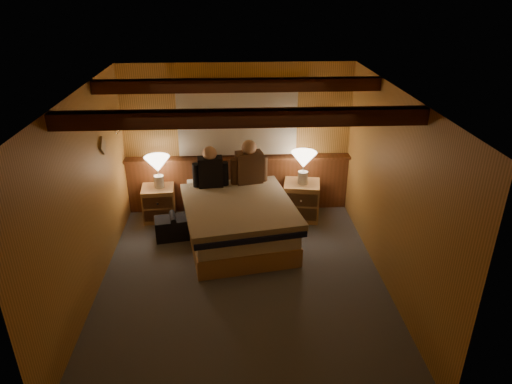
{
  "coord_description": "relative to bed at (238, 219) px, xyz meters",
  "views": [
    {
      "loc": [
        -0.1,
        -4.84,
        3.51
      ],
      "look_at": [
        0.2,
        0.4,
        1.06
      ],
      "focal_mm": 32.0,
      "sensor_mm": 36.0,
      "label": 1
    }
  ],
  "objects": [
    {
      "name": "curtain_window",
      "position": [
        0.04,
        1.01,
        1.18
      ],
      "size": [
        2.18,
        0.09,
        1.11
      ],
      "color": "#462211",
      "rests_on": "wall_back"
    },
    {
      "name": "wall_left",
      "position": [
        -1.76,
        -1.02,
        0.86
      ],
      "size": [
        0.0,
        4.2,
        4.2
      ],
      "primitive_type": "plane",
      "rotation": [
        1.57,
        0.0,
        1.57
      ],
      "color": "gold",
      "rests_on": "floor"
    },
    {
      "name": "coat_rail",
      "position": [
        -1.68,
        0.56,
        1.33
      ],
      "size": [
        0.05,
        0.55,
        0.24
      ],
      "color": "white",
      "rests_on": "wall_left"
    },
    {
      "name": "duffel_bag",
      "position": [
        -0.95,
        0.12,
        -0.17
      ],
      "size": [
        0.58,
        0.41,
        0.38
      ],
      "rotation": [
        0.0,
        0.0,
        0.18
      ],
      "color": "black",
      "rests_on": "floor"
    },
    {
      "name": "ceiling_beams",
      "position": [
        0.04,
        -0.87,
        1.97
      ],
      "size": [
        3.6,
        1.65,
        0.16
      ],
      "color": "#462211",
      "rests_on": "ceiling"
    },
    {
      "name": "lamp_left",
      "position": [
        -1.21,
        0.75,
        0.56
      ],
      "size": [
        0.39,
        0.39,
        0.51
      ],
      "color": "silver",
      "rests_on": "nightstand_left"
    },
    {
      "name": "wainscot",
      "position": [
        0.04,
        1.02,
        0.15
      ],
      "size": [
        3.6,
        0.23,
        0.94
      ],
      "color": "brown",
      "rests_on": "wall_back"
    },
    {
      "name": "bed",
      "position": [
        0.0,
        0.0,
        0.0
      ],
      "size": [
        1.77,
        2.13,
        0.65
      ],
      "rotation": [
        0.0,
        0.0,
        0.17
      ],
      "color": "#AC7F49",
      "rests_on": "floor"
    },
    {
      "name": "floor",
      "position": [
        0.04,
        -1.02,
        -0.34
      ],
      "size": [
        4.2,
        4.2,
        0.0
      ],
      "primitive_type": "plane",
      "color": "#494C57",
      "rests_on": "ground"
    },
    {
      "name": "wall_front",
      "position": [
        0.04,
        -3.12,
        0.86
      ],
      "size": [
        3.6,
        0.0,
        3.6
      ],
      "primitive_type": "plane",
      "rotation": [
        -1.57,
        0.0,
        0.0
      ],
      "color": "gold",
      "rests_on": "floor"
    },
    {
      "name": "lamp_right",
      "position": [
        1.04,
        0.63,
        0.63
      ],
      "size": [
        0.4,
        0.4,
        0.52
      ],
      "color": "silver",
      "rests_on": "nightstand_right"
    },
    {
      "name": "person_left",
      "position": [
        -0.39,
        0.52,
        0.57
      ],
      "size": [
        0.54,
        0.24,
        0.66
      ],
      "rotation": [
        0.0,
        0.0,
        0.08
      ],
      "color": "black",
      "rests_on": "bed"
    },
    {
      "name": "nightstand_left",
      "position": [
        -1.24,
        0.73,
        -0.07
      ],
      "size": [
        0.53,
        0.49,
        0.55
      ],
      "rotation": [
        0.0,
        0.0,
        0.08
      ],
      "color": "#AC7F49",
      "rests_on": "floor"
    },
    {
      "name": "ceiling",
      "position": [
        0.04,
        -1.02,
        2.06
      ],
      "size": [
        4.2,
        4.2,
        0.0
      ],
      "primitive_type": "plane",
      "rotation": [
        3.14,
        0.0,
        0.0
      ],
      "color": "gold",
      "rests_on": "wall_back"
    },
    {
      "name": "nightstand_right",
      "position": [
        1.03,
        0.64,
        -0.03
      ],
      "size": [
        0.63,
        0.59,
        0.61
      ],
      "rotation": [
        0.0,
        0.0,
        -0.17
      ],
      "color": "#AC7F49",
      "rests_on": "floor"
    },
    {
      "name": "wall_right",
      "position": [
        1.84,
        -1.02,
        0.86
      ],
      "size": [
        0.0,
        4.2,
        4.2
      ],
      "primitive_type": "plane",
      "rotation": [
        1.57,
        0.0,
        -1.57
      ],
      "color": "gold",
      "rests_on": "floor"
    },
    {
      "name": "framed_print",
      "position": [
        1.39,
        1.06,
        1.21
      ],
      "size": [
        0.3,
        0.04,
        0.25
      ],
      "color": "#A18150",
      "rests_on": "wall_back"
    },
    {
      "name": "person_right",
      "position": [
        0.2,
        0.63,
        0.59
      ],
      "size": [
        0.57,
        0.31,
        0.71
      ],
      "rotation": [
        0.0,
        0.0,
        0.21
      ],
      "color": "#462E1C",
      "rests_on": "bed"
    },
    {
      "name": "wall_back",
      "position": [
        0.04,
        1.08,
        0.86
      ],
      "size": [
        3.6,
        0.0,
        3.6
      ],
      "primitive_type": "plane",
      "rotation": [
        1.57,
        0.0,
        0.0
      ],
      "color": "gold",
      "rests_on": "floor"
    }
  ]
}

